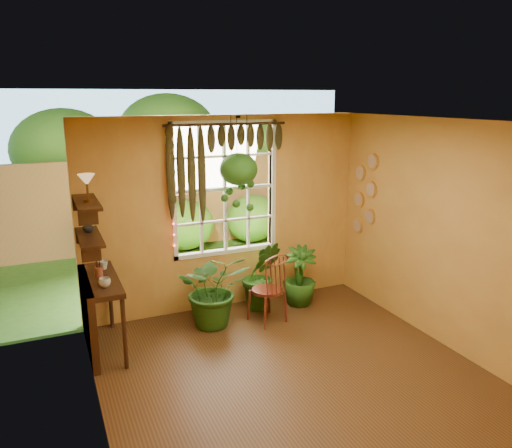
{
  "coord_description": "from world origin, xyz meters",
  "views": [
    {
      "loc": [
        -2.32,
        -4.09,
        2.94
      ],
      "look_at": [
        -0.02,
        1.15,
        1.47
      ],
      "focal_mm": 35.0,
      "sensor_mm": 36.0,
      "label": 1
    }
  ],
  "objects": [
    {
      "name": "wall_left",
      "position": [
        -2.0,
        0.0,
        1.35
      ],
      "size": [
        0.0,
        4.5,
        4.5
      ],
      "primitive_type": "plane",
      "rotation": [
        1.57,
        0.0,
        1.57
      ],
      "color": "gold",
      "rests_on": "floor"
    },
    {
      "name": "brush_jar",
      "position": [
        -1.8,
        1.65,
        1.04
      ],
      "size": [
        0.09,
        0.09,
        0.35
      ],
      "color": "brown",
      "rests_on": "counter_ledge"
    },
    {
      "name": "hanging_basket",
      "position": [
        0.11,
        2.03,
        1.95
      ],
      "size": [
        0.51,
        0.51,
        1.27
      ],
      "color": "black",
      "rests_on": "ceiling"
    },
    {
      "name": "floor",
      "position": [
        0.0,
        0.0,
        0.0
      ],
      "size": [
        4.5,
        4.5,
        0.0
      ],
      "primitive_type": "plane",
      "color": "#513617",
      "rests_on": "ground"
    },
    {
      "name": "window",
      "position": [
        0.0,
        2.28,
        1.7
      ],
      "size": [
        1.52,
        0.1,
        1.86
      ],
      "color": "white",
      "rests_on": "wall_back"
    },
    {
      "name": "ceiling",
      "position": [
        0.0,
        0.0,
        2.7
      ],
      "size": [
        4.5,
        4.5,
        0.0
      ],
      "primitive_type": "plane",
      "rotation": [
        3.14,
        0.0,
        0.0
      ],
      "color": "white",
      "rests_on": "wall_back"
    },
    {
      "name": "wall_right",
      "position": [
        2.0,
        0.0,
        1.35
      ],
      "size": [
        0.0,
        4.5,
        4.5
      ],
      "primitive_type": "plane",
      "rotation": [
        1.57,
        0.0,
        -1.57
      ],
      "color": "gold",
      "rests_on": "floor"
    },
    {
      "name": "valance_vine",
      "position": [
        -0.08,
        2.16,
        2.28
      ],
      "size": [
        1.7,
        0.12,
        1.1
      ],
      "color": "#361A0E",
      "rests_on": "window"
    },
    {
      "name": "backyard",
      "position": [
        0.24,
        6.87,
        1.28
      ],
      "size": [
        14.0,
        10.0,
        12.0
      ],
      "color": "#295016",
      "rests_on": "ground"
    },
    {
      "name": "tiffany_lamp",
      "position": [
        -1.86,
        1.52,
        2.04
      ],
      "size": [
        0.18,
        0.18,
        0.31
      ],
      "color": "brown",
      "rests_on": "shelf_upper"
    },
    {
      "name": "cup_b",
      "position": [
        -1.72,
        1.9,
        0.95
      ],
      "size": [
        0.12,
        0.12,
        0.1
      ],
      "primitive_type": "imported",
      "rotation": [
        0.0,
        0.0,
        -0.04
      ],
      "color": "beige",
      "rests_on": "counter_ledge"
    },
    {
      "name": "windsor_chair",
      "position": [
        0.31,
        1.49,
        0.32
      ],
      "size": [
        0.51,
        0.52,
        1.12
      ],
      "rotation": [
        0.0,
        0.0,
        0.25
      ],
      "color": "maroon",
      "rests_on": "floor"
    },
    {
      "name": "wall_plates",
      "position": [
        1.98,
        1.79,
        1.55
      ],
      "size": [
        0.04,
        0.32,
        1.1
      ],
      "primitive_type": null,
      "color": "beige",
      "rests_on": "wall_right"
    },
    {
      "name": "potted_plant_right",
      "position": [
        0.96,
        1.84,
        0.43
      ],
      "size": [
        0.63,
        0.63,
        0.86
      ],
      "primitive_type": "imported",
      "rotation": [
        0.0,
        0.0,
        -0.39
      ],
      "color": "#1A4C14",
      "rests_on": "floor"
    },
    {
      "name": "counter_ledge",
      "position": [
        -1.91,
        1.6,
        0.55
      ],
      "size": [
        0.4,
        1.2,
        0.9
      ],
      "color": "#361A0E",
      "rests_on": "floor"
    },
    {
      "name": "wall_back",
      "position": [
        0.0,
        2.25,
        1.35
      ],
      "size": [
        4.0,
        0.0,
        4.0
      ],
      "primitive_type": "plane",
      "rotation": [
        1.57,
        0.0,
        0.0
      ],
      "color": "gold",
      "rests_on": "floor"
    },
    {
      "name": "string_lights",
      "position": [
        -0.76,
        2.19,
        1.75
      ],
      "size": [
        0.03,
        0.03,
        1.54
      ],
      "primitive_type": null,
      "color": "#FF2633",
      "rests_on": "window"
    },
    {
      "name": "potted_plant_mid",
      "position": [
        0.4,
        1.92,
        0.5
      ],
      "size": [
        0.64,
        0.56,
        1.0
      ],
      "primitive_type": "imported",
      "rotation": [
        0.0,
        0.0,
        -0.24
      ],
      "color": "#1A4C14",
      "rests_on": "floor"
    },
    {
      "name": "shelf_upper",
      "position": [
        -1.88,
        1.6,
        1.8
      ],
      "size": [
        0.25,
        0.9,
        0.04
      ],
      "primitive_type": "cube",
      "color": "#361A0E",
      "rests_on": "wall_left"
    },
    {
      "name": "cup_a",
      "position": [
        -1.78,
        1.29,
        0.95
      ],
      "size": [
        0.15,
        0.15,
        0.1
      ],
      "primitive_type": "imported",
      "rotation": [
        0.0,
        0.0,
        -0.18
      ],
      "color": "silver",
      "rests_on": "counter_ledge"
    },
    {
      "name": "shelf_vase",
      "position": [
        -1.87,
        1.76,
        1.48
      ],
      "size": [
        0.16,
        0.16,
        0.13
      ],
      "primitive_type": "imported",
      "rotation": [
        0.0,
        0.0,
        -0.39
      ],
      "color": "#B2AD99",
      "rests_on": "shelf_lower"
    },
    {
      "name": "shelf_lower",
      "position": [
        -1.88,
        1.6,
        1.4
      ],
      "size": [
        0.25,
        0.9,
        0.04
      ],
      "primitive_type": "cube",
      "color": "#361A0E",
      "rests_on": "wall_left"
    },
    {
      "name": "potted_plant_left",
      "position": [
        -0.38,
        1.68,
        0.51
      ],
      "size": [
        1.09,
        1.0,
        1.02
      ],
      "primitive_type": "imported",
      "rotation": [
        0.0,
        0.0,
        -0.25
      ],
      "color": "#1A4C14",
      "rests_on": "floor"
    }
  ]
}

